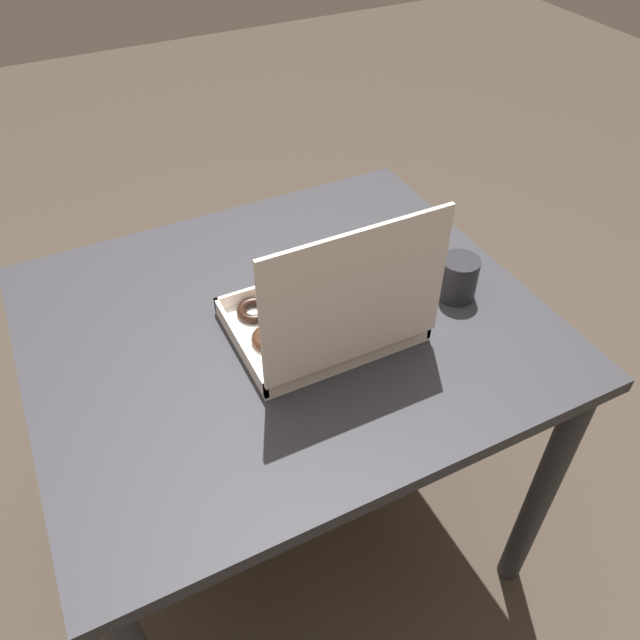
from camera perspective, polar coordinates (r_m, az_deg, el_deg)
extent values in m
plane|color=#42382D|center=(1.85, -2.25, -17.98)|extent=(8.00, 8.00, 0.00)
cube|color=#2D2D33|center=(1.25, -3.18, -0.43)|extent=(0.99, 0.86, 0.03)
cylinder|color=#2D2D33|center=(1.91, 4.80, 2.06)|extent=(0.06, 0.06, 0.75)
cylinder|color=#2D2D33|center=(1.75, -21.61, -6.63)|extent=(0.06, 0.06, 0.75)
cylinder|color=#2D2D33|center=(1.54, 19.59, -14.71)|extent=(0.06, 0.06, 0.75)
cube|color=white|center=(1.22, 0.00, -0.45)|extent=(0.34, 0.26, 0.01)
cube|color=silver|center=(1.29, -2.48, 3.55)|extent=(0.34, 0.01, 0.03)
cube|color=silver|center=(1.13, 2.85, -3.62)|extent=(0.34, 0.01, 0.03)
cube|color=silver|center=(1.27, 6.73, 2.47)|extent=(0.01, 0.26, 0.03)
cube|color=silver|center=(1.16, -7.36, -2.26)|extent=(0.01, 0.26, 0.03)
cube|color=silver|center=(1.02, 3.35, 1.95)|extent=(0.34, 0.01, 0.27)
torus|color=#9E6633|center=(1.30, 2.48, 3.53)|extent=(0.07, 0.07, 0.02)
ellipsoid|color=white|center=(1.26, -1.49, 2.39)|extent=(0.07, 0.07, 0.03)
torus|color=black|center=(1.24, -6.04, 0.88)|extent=(0.07, 0.07, 0.02)
torus|color=tan|center=(1.25, 4.38, 1.54)|extent=(0.07, 0.07, 0.02)
ellipsoid|color=black|center=(1.20, 0.16, 0.37)|extent=(0.07, 0.07, 0.04)
torus|color=#381E11|center=(1.18, -4.62, -1.64)|extent=(0.07, 0.07, 0.02)
torus|color=#381E11|center=(1.20, 6.54, -0.78)|extent=(0.07, 0.07, 0.02)
ellipsoid|color=#9E6633|center=(1.15, 1.59, -2.20)|extent=(0.07, 0.07, 0.04)
ellipsoid|color=#9E6633|center=(1.12, -3.31, -3.90)|extent=(0.07, 0.07, 0.04)
cylinder|color=#232328|center=(1.29, 12.51, 3.76)|extent=(0.08, 0.08, 0.09)
cylinder|color=black|center=(1.27, 12.78, 5.21)|extent=(0.06, 0.06, 0.01)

